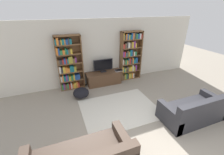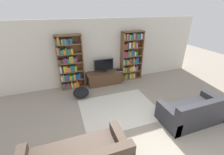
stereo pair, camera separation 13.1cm
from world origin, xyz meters
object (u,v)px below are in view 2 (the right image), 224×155
object	(u,v)px
bookshelf_left	(69,64)
tv_stand	(105,78)
couch_right_sofa	(193,112)
television	(104,65)
laptop	(119,70)
beanbag_ottoman	(81,92)
bookshelf_right	(131,56)

from	to	relation	value
bookshelf_left	tv_stand	bearing A→B (deg)	-6.16
tv_stand	couch_right_sofa	distance (m)	3.47
television	tv_stand	bearing A→B (deg)	-90.00
bookshelf_left	couch_right_sofa	distance (m)	4.45
tv_stand	laptop	xyz separation A→B (m)	(0.64, -0.06, 0.28)
tv_stand	laptop	world-z (taller)	laptop
laptop	beanbag_ottoman	xyz separation A→B (m)	(-1.74, -0.63, -0.37)
bookshelf_right	tv_stand	bearing A→B (deg)	-173.46
bookshelf_right	couch_right_sofa	size ratio (longest dim) A/B	1.14
bookshelf_left	bookshelf_right	bearing A→B (deg)	-0.05
laptop	beanbag_ottoman	bearing A→B (deg)	-160.04
television	couch_right_sofa	bearing A→B (deg)	-61.34
couch_right_sofa	television	bearing A→B (deg)	118.66
bookshelf_left	laptop	world-z (taller)	bookshelf_left
bookshelf_left	laptop	bearing A→B (deg)	-5.92
bookshelf_right	beanbag_ottoman	xyz separation A→B (m)	(-2.34, -0.84, -0.88)
bookshelf_right	television	xyz separation A→B (m)	(-1.24, -0.08, -0.24)
couch_right_sofa	beanbag_ottoman	xyz separation A→B (m)	(-2.79, 2.34, -0.10)
bookshelf_right	tv_stand	world-z (taller)	bookshelf_right
bookshelf_left	beanbag_ottoman	distance (m)	1.20
bookshelf_left	television	world-z (taller)	bookshelf_left
bookshelf_left	laptop	size ratio (longest dim) A/B	6.32
bookshelf_left	tv_stand	xyz separation A→B (m)	(1.34, -0.14, -0.73)
couch_right_sofa	beanbag_ottoman	world-z (taller)	couch_right_sofa
tv_stand	laptop	bearing A→B (deg)	-5.43
television	couch_right_sofa	distance (m)	3.57
bookshelf_right	laptop	xyz separation A→B (m)	(-0.60, -0.20, -0.51)
bookshelf_left	bookshelf_right	distance (m)	2.58
laptop	beanbag_ottoman	size ratio (longest dim) A/B	0.59
laptop	beanbag_ottoman	world-z (taller)	laptop
couch_right_sofa	tv_stand	bearing A→B (deg)	119.15
bookshelf_left	television	xyz separation A→B (m)	(1.34, -0.08, -0.18)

